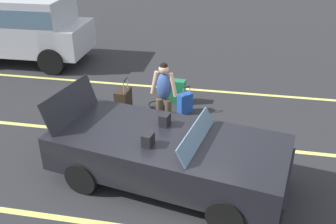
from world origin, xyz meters
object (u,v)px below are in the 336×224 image
duffel_bag (156,111)px  parked_pickup_truck_near (22,28)px  suitcase_large_black (123,104)px  traveler_person (164,95)px  suitcase_small_carryon (185,103)px  suitcase_medium_bright (177,92)px  convertible_car (178,156)px

duffel_bag → parked_pickup_truck_near: parked_pickup_truck_near is taller
suitcase_large_black → traveler_person: size_ratio=0.61×
parked_pickup_truck_near → duffel_bag: bearing=-31.7°
parked_pickup_truck_near → suitcase_small_carryon: bearing=-25.9°
suitcase_small_carryon → duffel_bag: size_ratio=1.03×
suitcase_large_black → parked_pickup_truck_near: bearing=-34.0°
suitcase_medium_bright → suitcase_large_black: bearing=-41.6°
traveler_person → suitcase_small_carryon: bearing=169.5°
suitcase_medium_bright → suitcase_small_carryon: suitcase_small_carryon is taller
duffel_bag → suitcase_large_black: bearing=-164.1°
suitcase_small_carryon → parked_pickup_truck_near: parked_pickup_truck_near is taller
suitcase_small_carryon → suitcase_large_black: bearing=68.1°
duffel_bag → parked_pickup_truck_near: size_ratio=0.14×
suitcase_large_black → traveler_person: 1.29m
convertible_car → suitcase_medium_bright: 3.34m
suitcase_medium_bright → parked_pickup_truck_near: size_ratio=0.12×
duffel_bag → traveler_person: (0.32, -0.69, 0.77)m
suitcase_large_black → parked_pickup_truck_near: 5.39m
suitcase_medium_bright → suitcase_small_carryon: 0.58m
suitcase_small_carryon → duffel_bag: suitcase_small_carryon is taller
parked_pickup_truck_near → suitcase_large_black: bearing=-37.8°
duffel_bag → convertible_car: bearing=-69.2°
suitcase_small_carryon → traveler_person: (-0.31, -1.04, 0.68)m
convertible_car → suitcase_small_carryon: convertible_car is taller
suitcase_large_black → suitcase_small_carryon: size_ratio=1.43×
traveler_person → suitcase_large_black: bearing=-107.7°
convertible_car → suitcase_large_black: (-1.67, 2.21, -0.22)m
convertible_car → traveler_person: bearing=120.1°
duffel_bag → traveler_person: size_ratio=0.42×
traveler_person → duffel_bag: bearing=-148.8°
suitcase_small_carryon → parked_pickup_truck_near: 6.29m
suitcase_large_black → duffel_bag: size_ratio=1.47×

